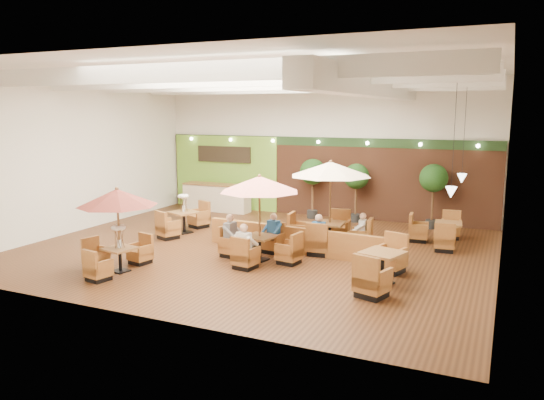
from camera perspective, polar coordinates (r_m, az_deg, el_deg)
The scene contains 17 objects.
room at distance 17.17m, azimuth 0.83°, elevation 7.40°, with size 14.04×14.00×5.52m.
service_counter at distance 23.03m, azimuth -5.98°, elevation 0.27°, with size 3.00×0.75×1.18m.
booth_divider at distance 16.18m, azimuth 2.18°, elevation -4.29°, with size 5.82×0.18×0.81m, color brown.
table_0 at distance 14.61m, azimuth -16.40°, elevation -1.15°, with size 2.22×2.33×2.31m.
table_1 at distance 15.09m, azimuth -1.35°, elevation -0.18°, with size 2.51×2.51×2.51m.
table_2 at distance 16.64m, azimuth 6.29°, elevation 1.22°, with size 2.76×2.76×2.78m.
table_3 at distance 19.02m, azimuth -9.44°, elevation -2.04°, with size 1.13×2.77×1.55m.
table_4 at distance 13.59m, azimuth 11.75°, elevation -7.21°, with size 1.17×2.94×1.05m.
table_5 at distance 18.10m, azimuth 17.54°, elevation -3.43°, with size 1.71×2.52×0.93m.
topiary_0 at distance 21.22m, azimuth 4.40°, elevation 2.79°, with size 1.03×1.03×2.40m.
topiary_1 at distance 20.70m, azimuth 9.06°, elevation 2.28°, with size 0.98×0.98×2.28m.
topiary_2 at distance 20.14m, azimuth 16.99°, elevation 2.00°, with size 1.03×1.03×2.38m.
diner_0 at distance 14.49m, azimuth -2.90°, elevation -4.48°, with size 0.43×0.38×0.81m.
diner_1 at distance 16.10m, azimuth 0.07°, elevation -3.12°, with size 0.40×0.35×0.75m.
diner_2 at distance 15.69m, azimuth -4.36°, elevation -3.39°, with size 0.34×0.41×0.82m.
diner_3 at distance 15.89m, azimuth 5.08°, elevation -3.26°, with size 0.41×0.35×0.80m.
diner_4 at distance 16.57m, azimuth 9.56°, elevation -2.92°, with size 0.32×0.38×0.73m.
Camera 1 is at (7.06, -14.53, 4.27)m, focal length 35.00 mm.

